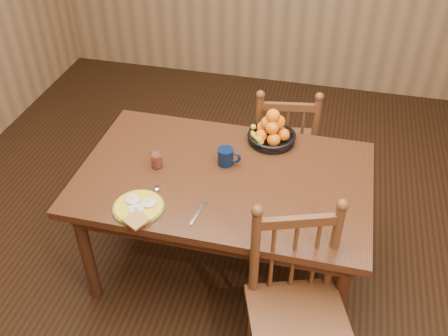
% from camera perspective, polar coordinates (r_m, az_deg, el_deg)
% --- Properties ---
extents(room, '(4.52, 5.02, 2.72)m').
position_cam_1_polar(room, '(2.40, 0.00, 10.29)').
color(room, black).
rests_on(room, ground).
extents(dining_table, '(1.60, 1.00, 0.75)m').
position_cam_1_polar(dining_table, '(2.80, 0.00, -2.16)').
color(dining_table, black).
rests_on(dining_table, ground).
extents(chair_far, '(0.50, 0.48, 0.95)m').
position_cam_1_polar(chair_far, '(3.45, 6.80, 2.40)').
color(chair_far, '#462515').
rests_on(chair_far, ground).
extents(chair_near, '(0.58, 0.56, 1.01)m').
position_cam_1_polar(chair_near, '(2.48, 8.32, -15.77)').
color(chair_near, '#462515').
rests_on(chair_near, ground).
extents(breakfast_plate, '(0.26, 0.31, 0.04)m').
position_cam_1_polar(breakfast_plate, '(2.57, -9.75, -4.45)').
color(breakfast_plate, '#59601E').
rests_on(breakfast_plate, dining_table).
extents(fork, '(0.04, 0.18, 0.00)m').
position_cam_1_polar(fork, '(2.52, -2.89, -4.96)').
color(fork, silver).
rests_on(fork, dining_table).
extents(spoon, '(0.05, 0.16, 0.01)m').
position_cam_1_polar(spoon, '(2.66, -7.77, -2.63)').
color(spoon, silver).
rests_on(spoon, dining_table).
extents(coffee_mug, '(0.13, 0.09, 0.10)m').
position_cam_1_polar(coffee_mug, '(2.79, 0.27, 1.32)').
color(coffee_mug, black).
rests_on(coffee_mug, dining_table).
extents(juice_glass, '(0.06, 0.06, 0.09)m').
position_cam_1_polar(juice_glass, '(2.80, -7.70, 0.84)').
color(juice_glass, silver).
rests_on(juice_glass, dining_table).
extents(fruit_bowl, '(0.29, 0.29, 0.22)m').
position_cam_1_polar(fruit_bowl, '(2.97, 5.45, 4.18)').
color(fruit_bowl, black).
rests_on(fruit_bowl, dining_table).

